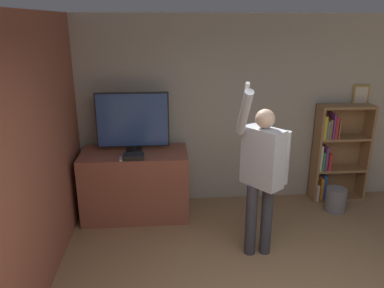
# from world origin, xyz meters

# --- Properties ---
(wall_back) EXTENTS (6.40, 0.09, 2.70)m
(wall_back) POSITION_xyz_m (0.00, 3.20, 1.35)
(wall_back) COLOR #B2AD9E
(wall_back) RESTS_ON ground_plane
(wall_side_brick) EXTENTS (0.06, 4.77, 2.70)m
(wall_side_brick) POSITION_xyz_m (-2.23, 1.58, 1.35)
(wall_side_brick) COLOR #93513D
(wall_side_brick) RESTS_ON ground_plane
(tv_ledge) EXTENTS (1.42, 0.71, 0.93)m
(tv_ledge) POSITION_xyz_m (-1.41, 2.75, 0.46)
(tv_ledge) COLOR #93513D
(tv_ledge) RESTS_ON ground_plane
(television) EXTENTS (0.96, 0.22, 0.80)m
(television) POSITION_xyz_m (-1.41, 2.81, 1.33)
(television) COLOR black
(television) RESTS_ON tv_ledge
(game_console) EXTENTS (0.26, 0.18, 0.06)m
(game_console) POSITION_xyz_m (-1.39, 2.51, 0.95)
(game_console) COLOR black
(game_console) RESTS_ON tv_ledge
(remote_loose) EXTENTS (0.05, 0.14, 0.02)m
(remote_loose) POSITION_xyz_m (-1.55, 2.48, 0.94)
(remote_loose) COLOR white
(remote_loose) RESTS_ON tv_ledge
(bookshelf) EXTENTS (0.79, 0.28, 1.46)m
(bookshelf) POSITION_xyz_m (1.53, 3.02, 0.73)
(bookshelf) COLOR #997047
(bookshelf) RESTS_ON ground_plane
(person) EXTENTS (0.59, 0.57, 2.05)m
(person) POSITION_xyz_m (0.06, 1.70, 1.05)
(person) COLOR #383842
(person) RESTS_ON ground_plane
(waste_bin) EXTENTS (0.28, 0.28, 0.34)m
(waste_bin) POSITION_xyz_m (1.42, 2.62, 0.17)
(waste_bin) COLOR gray
(waste_bin) RESTS_ON ground_plane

